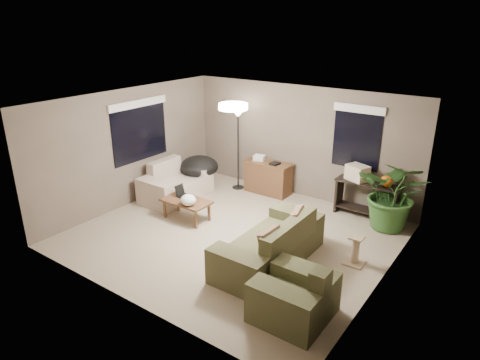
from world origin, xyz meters
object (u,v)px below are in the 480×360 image
Objects in this scene: armchair at (295,298)px; papasan_chair at (199,170)px; desk at (268,177)px; console_table at (367,197)px; houseplant at (394,202)px; main_sofa at (272,247)px; cat_scratching_post at (355,252)px; loveseat at (175,185)px; floor_lamp at (238,123)px; coffee_table at (186,203)px.

papasan_chair is at bearing 145.40° from armchair.
desk is 2.32m from console_table.
houseplant is (2.91, -0.17, 0.18)m from desk.
console_table is 0.64m from houseplant.
main_sofa is 4.40× the size of cat_scratching_post.
papasan_chair is at bearing 149.44° from main_sofa.
desk is 2.20× the size of cat_scratching_post.
armchair is 3.65m from console_table.
desk is (-2.65, 3.57, 0.08)m from armchair.
loveseat is 4.71m from armchair.
main_sofa is at bearing -103.53° from console_table.
desk is 0.58× the size of floor_lamp.
main_sofa is 1.37× the size of loveseat.
floor_lamp is (0.73, 0.57, 1.13)m from papasan_chair.
houseplant is at bearing 85.66° from armchair.
main_sofa reaches higher than cat_scratching_post.
desk is at bearing 11.98° from floor_lamp.
papasan_chair reaches higher than coffee_table.
loveseat is 4.40m from cat_scratching_post.
desk is (1.56, 1.47, 0.08)m from loveseat.
coffee_table is 4.03m from houseplant.
loveseat is 1.60× the size of armchair.
console_table is at bearing 76.47° from main_sofa.
console_table is 0.90× the size of houseplant.
console_table is at bearing 21.58° from loveseat.
console_table is at bearing 105.00° from cat_scratching_post.
desk and console_table have the same top height.
cat_scratching_post is at bearing -14.05° from papasan_chair.
papasan_chair is at bearing 83.00° from loveseat.
desk is at bearing 147.47° from cat_scratching_post.
floor_lamp is (-0.16, 2.01, 1.24)m from coffee_table.
papasan_chair is 4.43m from cat_scratching_post.
console_table is at bearing 4.18° from floor_lamp.
floor_lamp is at bearing 37.98° from papasan_chair.
console_table is 2.60× the size of cat_scratching_post.
loveseat is 1.11× the size of houseplant.
houseplant reaches higher than cat_scratching_post.
main_sofa reaches higher than coffee_table.
houseplant is (3.66, -0.01, -1.04)m from floor_lamp.
loveseat is (-3.25, 1.12, 0.00)m from main_sofa.
desk is at bearing 43.25° from loveseat.
papasan_chair is at bearing 165.95° from cat_scratching_post.
coffee_table is (-2.27, 0.42, 0.06)m from main_sofa.
main_sofa is 2.10× the size of papasan_chair.
armchair is at bearing -94.34° from houseplant.
floor_lamp is 1.32× the size of houseplant.
papasan_chair is 0.73× the size of houseplant.
main_sofa is 1.53× the size of houseplant.
console_table reaches higher than cat_scratching_post.
console_table is (-0.33, 3.64, 0.14)m from armchair.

